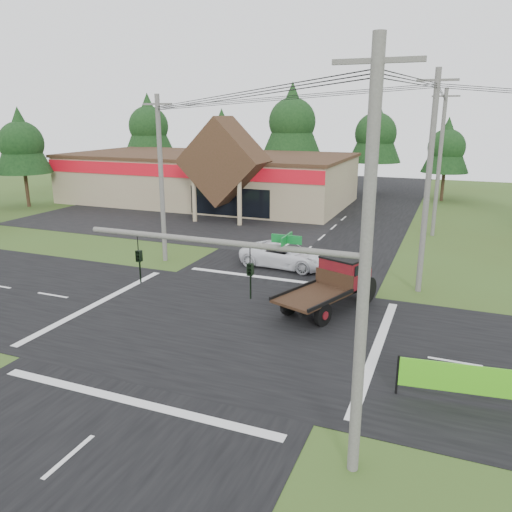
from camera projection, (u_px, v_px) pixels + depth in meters
The scene contains 19 objects.
ground at pixel (222, 324), 22.95m from camera, with size 120.00×120.00×0.00m, color #3B4F1C.
road_ns at pixel (222, 324), 22.95m from camera, with size 12.00×120.00×0.02m, color black.
road_ew at pixel (222, 324), 22.95m from camera, with size 120.00×12.00×0.02m, color black.
parking_apron at pixel (173, 221), 44.93m from camera, with size 28.00×14.00×0.02m, color black.
cvs_building at pixel (209, 177), 54.22m from camera, with size 30.40×18.20×9.19m.
traffic_signal_mast at pixel (297, 308), 12.97m from camera, with size 8.12×0.24×7.00m.
utility_pole_nr at pixel (365, 271), 12.03m from camera, with size 2.00×0.30×11.00m.
utility_pole_nw at pixel (161, 179), 31.49m from camera, with size 2.00×0.30×10.50m.
utility_pole_ne at pixel (428, 183), 25.63m from camera, with size 2.00×0.30×11.50m.
utility_pole_n at pixel (439, 163), 38.17m from camera, with size 2.00×0.30×11.20m.
tree_row_a at pixel (148, 124), 67.21m from camera, with size 6.72×6.72×12.12m.
tree_row_b at pixel (222, 135), 65.78m from camera, with size 5.60×5.60×10.10m.
tree_row_c at pixel (292, 119), 60.76m from camera, with size 7.28×7.28×13.13m.
tree_row_d at pixel (376, 131), 58.45m from camera, with size 6.16×6.16×11.11m.
tree_row_e at pixel (447, 146), 54.17m from camera, with size 5.04×5.04×9.09m.
tree_side_w at pixel (21, 141), 50.43m from camera, with size 5.60×5.60×10.10m.
antique_flatbed_truck at pixel (328, 286), 24.25m from camera, with size 2.29×5.99×2.51m, color #4F0B14, non-canonical shape.
roadside_banner at pixel (463, 383), 16.48m from camera, with size 4.27×0.13×1.46m, color #4DBB19, non-canonical shape.
white_pickup at pixel (285, 255), 31.40m from camera, with size 2.60×5.65×1.57m, color white.
Camera 1 is at (9.33, -19.13, 9.28)m, focal length 35.00 mm.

